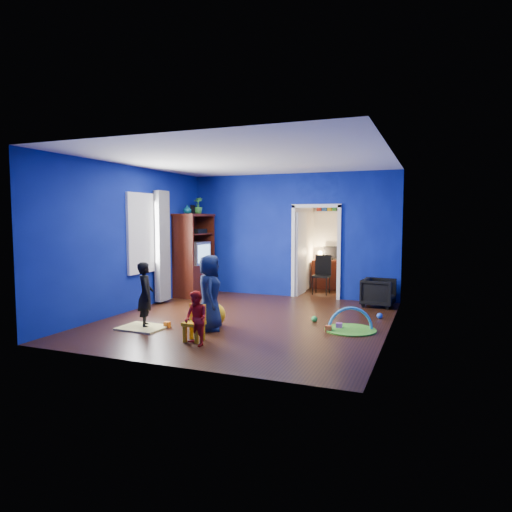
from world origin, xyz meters
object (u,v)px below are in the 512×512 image
at_px(armchair, 379,293).
at_px(kid_chair, 194,325).
at_px(folding_chair, 321,275).
at_px(study_desk, 330,274).
at_px(child_navy, 210,293).
at_px(play_mat, 350,330).
at_px(crt_tv, 196,253).
at_px(vase, 187,209).
at_px(toddler_red, 196,318).
at_px(hopper_ball, 214,315).
at_px(tv_armoire, 194,255).
at_px(child_black, 146,295).

bearing_deg(armchair, kid_chair, 153.81).
bearing_deg(folding_chair, study_desk, 90.00).
xyz_separation_m(child_navy, play_mat, (2.19, 0.83, -0.62)).
bearing_deg(folding_chair, crt_tv, -155.50).
bearing_deg(study_desk, vase, -138.11).
relative_size(toddler_red, folding_chair, 0.87).
bearing_deg(hopper_ball, crt_tv, 124.43).
distance_m(toddler_red, play_mat, 2.63).
xyz_separation_m(kid_chair, folding_chair, (0.80, 4.90, 0.21)).
xyz_separation_m(hopper_ball, folding_chair, (0.94, 3.95, 0.26)).
xyz_separation_m(kid_chair, play_mat, (2.10, 1.53, -0.24)).
relative_size(tv_armoire, study_desk, 2.23).
distance_m(armchair, vase, 4.68).
bearing_deg(toddler_red, folding_chair, 112.62).
bearing_deg(folding_chair, child_navy, -101.91).
height_order(armchair, kid_chair, armchair).
xyz_separation_m(tv_armoire, crt_tv, (0.04, 0.00, 0.04)).
bearing_deg(hopper_ball, kid_chair, -81.62).
relative_size(child_black, vase, 5.54).
bearing_deg(toddler_red, play_mat, 71.42).
bearing_deg(kid_chair, folding_chair, 83.44).
xyz_separation_m(crt_tv, folding_chair, (2.78, 1.27, -0.56)).
xyz_separation_m(vase, hopper_ball, (1.88, -2.38, -1.86)).
bearing_deg(hopper_ball, play_mat, 14.48).
bearing_deg(folding_chair, child_black, -114.27).
bearing_deg(study_desk, child_black, -110.33).
distance_m(tv_armoire, play_mat, 4.72).
xyz_separation_m(armchair, child_navy, (-2.38, -3.10, 0.33)).
height_order(child_black, kid_chair, child_black).
height_order(play_mat, study_desk, study_desk).
bearing_deg(child_black, crt_tv, -21.32).
xyz_separation_m(toddler_red, study_desk, (0.65, 6.06, -0.03)).
bearing_deg(child_navy, tv_armoire, 7.12).
xyz_separation_m(vase, study_desk, (2.82, 2.53, -1.69)).
distance_m(child_black, kid_chair, 1.33).
xyz_separation_m(child_navy, folding_chair, (0.89, 4.20, -0.17)).
relative_size(child_black, crt_tv, 1.60).
bearing_deg(child_black, play_mat, -107.53).
height_order(toddler_red, kid_chair, toddler_red).
height_order(vase, crt_tv, vase).
distance_m(child_navy, play_mat, 2.42).
bearing_deg(folding_chair, vase, -150.93).
height_order(tv_armoire, study_desk, tv_armoire).
xyz_separation_m(armchair, kid_chair, (-2.29, -3.80, -0.05)).
distance_m(child_navy, toddler_red, 0.96).
bearing_deg(kid_chair, study_desk, 84.93).
relative_size(tv_armoire, folding_chair, 2.13).
xyz_separation_m(child_black, toddler_red, (1.35, -0.68, -0.16)).
bearing_deg(kid_chair, play_mat, 38.74).
relative_size(armchair, child_navy, 0.52).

